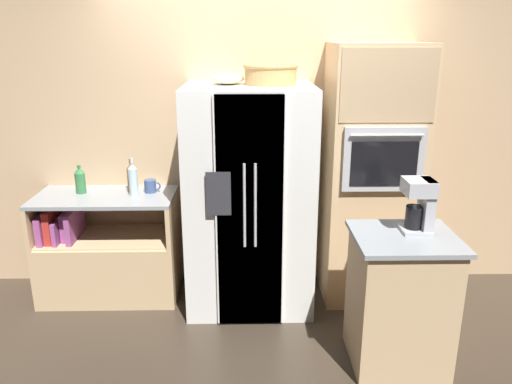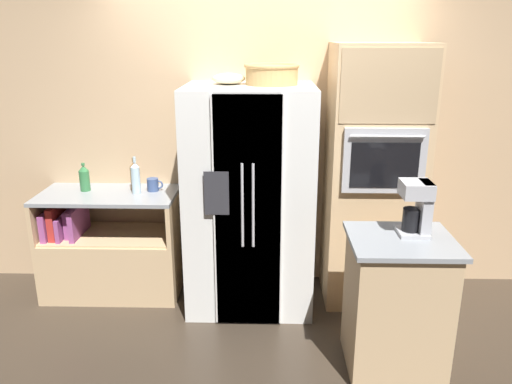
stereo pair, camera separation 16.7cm
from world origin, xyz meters
TOP-DOWN VIEW (x-y plane):
  - ground_plane at (0.00, 0.00)m, footprint 20.00×20.00m
  - wall_back at (0.00, 0.47)m, footprint 12.00×0.06m
  - counter_left at (-1.28, 0.16)m, footprint 1.11×0.57m
  - refrigerator at (-0.10, 0.04)m, footprint 0.97×0.82m
  - wall_oven at (0.87, 0.14)m, footprint 0.72×0.66m
  - island_counter at (0.87, -0.80)m, footprint 0.65×0.59m
  - wicker_basket at (0.06, 0.12)m, footprint 0.41×0.41m
  - fruit_bowl at (-0.26, 0.14)m, footprint 0.25×0.25m
  - bottle_tall at (-1.47, 0.23)m, footprint 0.08×0.08m
  - bottle_short at (-1.06, 0.27)m, footprint 0.07×0.07m
  - bottle_wide at (-1.02, 0.16)m, footprint 0.07×0.07m
  - mug at (-0.90, 0.23)m, footprint 0.13×0.09m
  - coffee_maker at (0.97, -0.73)m, footprint 0.18×0.20m

SIDE VIEW (x-z plane):
  - ground_plane at x=0.00m, z-range 0.00..0.00m
  - counter_left at x=-1.28m, z-range -0.11..0.77m
  - island_counter at x=0.87m, z-range 0.00..0.91m
  - refrigerator at x=-0.10m, z-range 0.00..1.75m
  - mug at x=-0.90m, z-range 0.88..0.99m
  - bottle_tall at x=-1.47m, z-range 0.87..1.11m
  - bottle_short at x=-1.06m, z-range 0.86..1.14m
  - bottle_wide at x=-1.02m, z-range 0.86..1.17m
  - wall_oven at x=0.87m, z-range 0.01..2.06m
  - coffee_maker at x=0.97m, z-range 0.93..1.27m
  - wall_back at x=0.00m, z-range 0.00..2.80m
  - fruit_bowl at x=-0.26m, z-range 1.75..1.84m
  - wicker_basket at x=0.06m, z-range 1.76..1.91m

